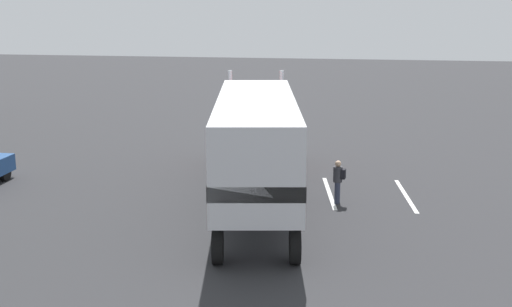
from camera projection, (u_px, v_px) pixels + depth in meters
name	position (u px, v px, depth m)	size (l,w,h in m)	color
ground_plane	(258.00, 166.00, 29.43)	(120.00, 120.00, 0.00)	#2D2D30
lane_stripe_near	(329.00, 193.00, 25.16)	(4.40, 0.16, 0.01)	silver
lane_stripe_mid	(406.00, 196.00, 24.81)	(4.40, 0.16, 0.01)	silver
semi_truck	(256.00, 139.00, 23.00)	(14.38, 5.03, 4.50)	#B21919
person_bystander	(338.00, 180.00, 23.69)	(0.34, 0.47, 1.63)	#2D3347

